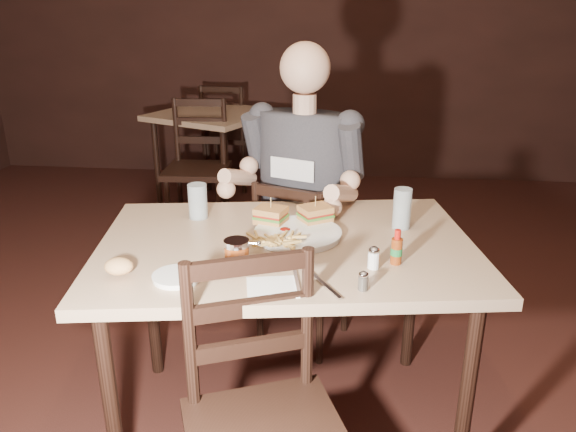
# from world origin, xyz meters

# --- Properties ---
(room_shell) EXTENTS (7.00, 7.00, 7.00)m
(room_shell) POSITION_xyz_m (0.00, 0.00, 1.40)
(room_shell) COLOR black
(room_shell) RESTS_ON ground
(main_table) EXTENTS (1.43, 1.06, 0.77)m
(main_table) POSITION_xyz_m (0.23, 0.06, 0.70)
(main_table) COLOR tan
(main_table) RESTS_ON ground
(bg_table) EXTENTS (1.05, 1.05, 0.77)m
(bg_table) POSITION_xyz_m (-0.61, 2.50, 0.68)
(bg_table) COLOR tan
(bg_table) RESTS_ON ground
(chair_far) EXTENTS (0.51, 0.53, 0.83)m
(chair_far) POSITION_xyz_m (0.25, 0.66, 0.42)
(chair_far) COLOR black
(chair_far) RESTS_ON ground
(bg_chair_far) EXTENTS (0.45, 0.49, 0.92)m
(bg_chair_far) POSITION_xyz_m (-0.61, 3.05, 0.46)
(bg_chair_far) COLOR black
(bg_chair_far) RESTS_ON ground
(bg_chair_near) EXTENTS (0.46, 0.49, 0.93)m
(bg_chair_near) POSITION_xyz_m (-0.61, 1.95, 0.47)
(bg_chair_near) COLOR black
(bg_chair_near) RESTS_ON ground
(diner) EXTENTS (0.69, 0.62, 0.98)m
(diner) POSITION_xyz_m (0.23, 0.61, 0.92)
(diner) COLOR #333036
(diner) RESTS_ON chair_far
(dinner_plate) EXTENTS (0.35, 0.35, 0.02)m
(dinner_plate) POSITION_xyz_m (0.26, 0.11, 0.78)
(dinner_plate) COLOR white
(dinner_plate) RESTS_ON main_table
(sandwich_left) EXTENTS (0.13, 0.12, 0.10)m
(sandwich_left) POSITION_xyz_m (0.16, 0.20, 0.84)
(sandwich_left) COLOR #C98A44
(sandwich_left) RESTS_ON dinner_plate
(sandwich_right) EXTENTS (0.14, 0.14, 0.10)m
(sandwich_right) POSITION_xyz_m (0.32, 0.23, 0.84)
(sandwich_right) COLOR #C98A44
(sandwich_right) RESTS_ON dinner_plate
(fries_pile) EXTENTS (0.25, 0.20, 0.04)m
(fries_pile) POSITION_xyz_m (0.19, 0.01, 0.81)
(fries_pile) COLOR tan
(fries_pile) RESTS_ON dinner_plate
(ketchup_dollop) EXTENTS (0.05, 0.05, 0.01)m
(ketchup_dollop) POSITION_xyz_m (0.22, 0.13, 0.79)
(ketchup_dollop) COLOR maroon
(ketchup_dollop) RESTS_ON dinner_plate
(glass_left) EXTENTS (0.08, 0.08, 0.14)m
(glass_left) POSITION_xyz_m (-0.14, 0.27, 0.84)
(glass_left) COLOR silver
(glass_left) RESTS_ON main_table
(glass_right) EXTENTS (0.08, 0.08, 0.15)m
(glass_right) POSITION_xyz_m (0.64, 0.24, 0.85)
(glass_right) COLOR silver
(glass_right) RESTS_ON main_table
(hot_sauce) EXTENTS (0.04, 0.04, 0.12)m
(hot_sauce) POSITION_xyz_m (0.60, -0.07, 0.83)
(hot_sauce) COLOR maroon
(hot_sauce) RESTS_ON main_table
(salt_shaker) EXTENTS (0.04, 0.04, 0.07)m
(salt_shaker) POSITION_xyz_m (0.52, -0.11, 0.80)
(salt_shaker) COLOR white
(salt_shaker) RESTS_ON main_table
(pepper_shaker) EXTENTS (0.03, 0.03, 0.05)m
(pepper_shaker) POSITION_xyz_m (0.49, -0.26, 0.80)
(pepper_shaker) COLOR #38332D
(pepper_shaker) RESTS_ON main_table
(syrup_dispenser) EXTENTS (0.09, 0.09, 0.10)m
(syrup_dispenser) POSITION_xyz_m (0.10, -0.18, 0.82)
(syrup_dispenser) COLOR maroon
(syrup_dispenser) RESTS_ON main_table
(napkin) EXTENTS (0.17, 0.17, 0.00)m
(napkin) POSITION_xyz_m (0.22, -0.28, 0.77)
(napkin) COLOR white
(napkin) RESTS_ON main_table
(knife) EXTENTS (0.11, 0.17, 0.00)m
(knife) POSITION_xyz_m (0.38, -0.25, 0.78)
(knife) COLOR silver
(knife) RESTS_ON napkin
(fork) EXTENTS (0.04, 0.14, 0.00)m
(fork) POSITION_xyz_m (0.29, -0.24, 0.78)
(fork) COLOR silver
(fork) RESTS_ON napkin
(side_plate) EXTENTS (0.17, 0.17, 0.01)m
(side_plate) POSITION_xyz_m (-0.07, -0.25, 0.78)
(side_plate) COLOR white
(side_plate) RESTS_ON main_table
(bread_roll) EXTENTS (0.10, 0.08, 0.05)m
(bread_roll) POSITION_xyz_m (-0.25, -0.26, 0.81)
(bread_roll) COLOR tan
(bread_roll) RESTS_ON side_plate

